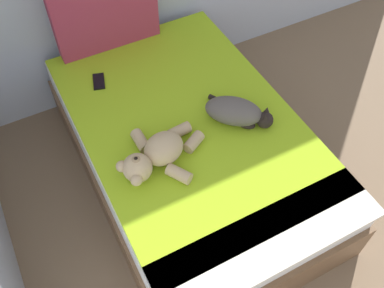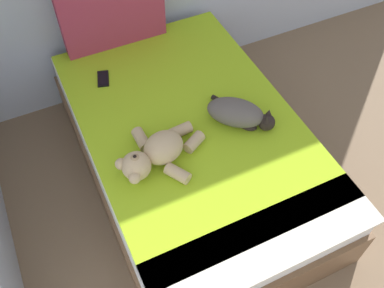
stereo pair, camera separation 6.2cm
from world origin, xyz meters
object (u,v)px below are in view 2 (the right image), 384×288
at_px(bed, 192,152).
at_px(cat, 238,113).
at_px(teddy_bear, 156,153).
at_px(patterned_cushion, 112,9).
at_px(cell_phone, 103,79).

distance_m(bed, cat, 0.44).
height_order(cat, teddy_bear, teddy_bear).
height_order(bed, patterned_cushion, patterned_cushion).
bearing_deg(bed, cat, -20.71).
xyz_separation_m(bed, patterned_cushion, (-0.15, 0.92, 0.54)).
bearing_deg(patterned_cushion, teddy_bear, -97.64).
distance_m(bed, teddy_bear, 0.48).
xyz_separation_m(bed, cat, (0.26, -0.10, 0.34)).
relative_size(patterned_cushion, cat, 1.71).
xyz_separation_m(cat, cell_phone, (-0.62, 0.70, -0.07)).
bearing_deg(cell_phone, patterned_cushion, 57.17).
relative_size(bed, cell_phone, 12.36).
bearing_deg(bed, patterned_cushion, 99.06).
bearing_deg(teddy_bear, cat, 6.81).
xyz_separation_m(bed, cell_phone, (-0.36, 0.60, 0.28)).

